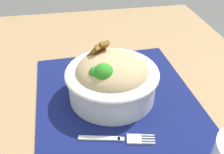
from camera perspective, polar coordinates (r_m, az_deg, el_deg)
table at (r=0.60m, az=-0.09°, el=-11.91°), size 1.07×0.78×0.72m
placemat at (r=0.54m, az=1.40°, el=-5.98°), size 0.43×0.35×0.00m
bowl at (r=0.53m, az=-0.06°, el=-0.20°), size 0.19×0.19×0.12m
fork at (r=0.47m, az=1.90°, el=-13.53°), size 0.04×0.14×0.00m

